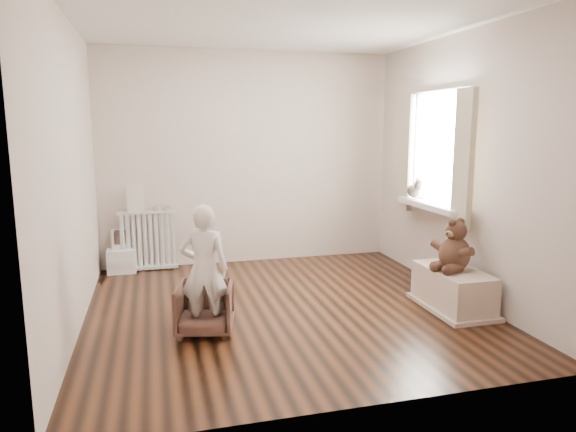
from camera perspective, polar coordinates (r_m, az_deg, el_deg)
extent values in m
cube|color=black|center=(4.92, -0.36, -10.17)|extent=(3.60, 3.60, 0.01)
cube|color=white|center=(4.71, -0.39, 21.04)|extent=(3.60, 3.60, 0.01)
cube|color=beige|center=(6.39, -4.42, 6.39)|extent=(3.60, 0.02, 2.60)
cube|color=beige|center=(2.94, 8.39, 2.14)|extent=(3.60, 0.02, 2.60)
cube|color=beige|center=(4.54, -23.01, 4.18)|extent=(0.02, 3.60, 2.60)
cube|color=beige|center=(5.38, 18.63, 5.23)|extent=(0.02, 3.60, 2.60)
cube|color=white|center=(5.60, 16.68, 7.04)|extent=(0.03, 0.90, 1.10)
cube|color=silver|center=(5.61, 15.60, 1.13)|extent=(0.22, 1.10, 0.06)
cube|color=beige|center=(5.06, 18.93, 5.97)|extent=(0.06, 0.26, 1.30)
cube|color=beige|center=(6.04, 12.94, 6.82)|extent=(0.06, 0.26, 1.30)
cube|color=silver|center=(6.30, -15.31, -2.36)|extent=(0.68, 0.13, 0.71)
cube|color=beige|center=(6.22, -16.59, 1.90)|extent=(0.19, 0.02, 0.31)
cylinder|color=#A59E8C|center=(6.23, -14.29, 0.83)|extent=(0.09, 0.09, 0.06)
cylinder|color=#A59E8C|center=(6.23, -13.22, 0.85)|extent=(0.09, 0.09, 0.05)
cube|color=silver|center=(6.30, -18.06, -3.56)|extent=(0.32, 0.23, 0.50)
imported|color=brown|center=(4.36, -9.23, -10.06)|extent=(0.54, 0.55, 0.42)
imported|color=white|center=(4.21, -9.29, -5.90)|extent=(0.44, 0.33, 1.07)
cube|color=beige|center=(5.08, 17.87, -7.64)|extent=(0.43, 0.81, 0.38)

